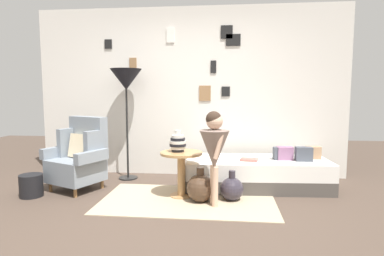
{
  "coord_description": "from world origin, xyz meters",
  "views": [
    {
      "loc": [
        0.58,
        -3.1,
        1.3
      ],
      "look_at": [
        0.15,
        0.95,
        0.85
      ],
      "focal_mm": 30.22,
      "sensor_mm": 36.0,
      "label": 1
    }
  ],
  "objects_px": {
    "vase_striped": "(178,143)",
    "person_child": "(214,146)",
    "floor_lamp": "(126,83)",
    "magazine_basket": "(31,186)",
    "book_on_daybed": "(249,160)",
    "side_table": "(181,165)",
    "armchair": "(80,157)",
    "demijohn_near": "(200,188)",
    "daybed": "(256,173)",
    "demijohn_far": "(232,189)"
  },
  "relations": [
    {
      "from": "armchair",
      "to": "daybed",
      "type": "relative_size",
      "value": 0.5
    },
    {
      "from": "book_on_daybed",
      "to": "magazine_basket",
      "type": "xyz_separation_m",
      "value": [
        -2.73,
        -0.55,
        -0.28
      ]
    },
    {
      "from": "daybed",
      "to": "demijohn_near",
      "type": "distance_m",
      "value": 0.97
    },
    {
      "from": "book_on_daybed",
      "to": "demijohn_near",
      "type": "distance_m",
      "value": 0.83
    },
    {
      "from": "book_on_daybed",
      "to": "daybed",
      "type": "bearing_deg",
      "value": 50.67
    },
    {
      "from": "armchair",
      "to": "magazine_basket",
      "type": "distance_m",
      "value": 0.68
    },
    {
      "from": "floor_lamp",
      "to": "demijohn_near",
      "type": "bearing_deg",
      "value": -38.35
    },
    {
      "from": "armchair",
      "to": "person_child",
      "type": "distance_m",
      "value": 1.91
    },
    {
      "from": "daybed",
      "to": "floor_lamp",
      "type": "bearing_deg",
      "value": 171.8
    },
    {
      "from": "person_child",
      "to": "book_on_daybed",
      "type": "relative_size",
      "value": 4.96
    },
    {
      "from": "daybed",
      "to": "book_on_daybed",
      "type": "xyz_separation_m",
      "value": [
        -0.11,
        -0.14,
        0.22
      ]
    },
    {
      "from": "book_on_daybed",
      "to": "demijohn_far",
      "type": "relative_size",
      "value": 0.6
    },
    {
      "from": "demijohn_near",
      "to": "magazine_basket",
      "type": "xyz_separation_m",
      "value": [
        -2.12,
        -0.03,
        -0.03
      ]
    },
    {
      "from": "floor_lamp",
      "to": "magazine_basket",
      "type": "xyz_separation_m",
      "value": [
        -0.95,
        -0.96,
        -1.3
      ]
    },
    {
      "from": "vase_striped",
      "to": "magazine_basket",
      "type": "relative_size",
      "value": 0.96
    },
    {
      "from": "magazine_basket",
      "to": "armchair",
      "type": "bearing_deg",
      "value": 40.27
    },
    {
      "from": "side_table",
      "to": "demijohn_far",
      "type": "height_order",
      "value": "side_table"
    },
    {
      "from": "armchair",
      "to": "demijohn_near",
      "type": "relative_size",
      "value": 2.32
    },
    {
      "from": "demijohn_near",
      "to": "floor_lamp",
      "type": "bearing_deg",
      "value": 141.65
    },
    {
      "from": "person_child",
      "to": "vase_striped",
      "type": "bearing_deg",
      "value": 145.96
    },
    {
      "from": "floor_lamp",
      "to": "daybed",
      "type": "bearing_deg",
      "value": -8.2
    },
    {
      "from": "magazine_basket",
      "to": "person_child",
      "type": "bearing_deg",
      "value": -2.34
    },
    {
      "from": "person_child",
      "to": "demijohn_near",
      "type": "bearing_deg",
      "value": 143.0
    },
    {
      "from": "vase_striped",
      "to": "demijohn_far",
      "type": "bearing_deg",
      "value": -8.95
    },
    {
      "from": "side_table",
      "to": "person_child",
      "type": "height_order",
      "value": "person_child"
    },
    {
      "from": "daybed",
      "to": "magazine_basket",
      "type": "bearing_deg",
      "value": -166.35
    },
    {
      "from": "person_child",
      "to": "book_on_daybed",
      "type": "distance_m",
      "value": 0.83
    },
    {
      "from": "demijohn_far",
      "to": "magazine_basket",
      "type": "bearing_deg",
      "value": -177.38
    },
    {
      "from": "daybed",
      "to": "side_table",
      "type": "relative_size",
      "value": 3.44
    },
    {
      "from": "demijohn_near",
      "to": "magazine_basket",
      "type": "height_order",
      "value": "demijohn_near"
    },
    {
      "from": "vase_striped",
      "to": "person_child",
      "type": "distance_m",
      "value": 0.56
    },
    {
      "from": "vase_striped",
      "to": "magazine_basket",
      "type": "distance_m",
      "value": 1.92
    },
    {
      "from": "floor_lamp",
      "to": "armchair",
      "type": "bearing_deg",
      "value": -130.38
    },
    {
      "from": "daybed",
      "to": "person_child",
      "type": "xyz_separation_m",
      "value": [
        -0.55,
        -0.78,
        0.49
      ]
    },
    {
      "from": "side_table",
      "to": "demijohn_far",
      "type": "bearing_deg",
      "value": -7.84
    },
    {
      "from": "vase_striped",
      "to": "person_child",
      "type": "xyz_separation_m",
      "value": [
        0.46,
        -0.31,
        0.02
      ]
    },
    {
      "from": "daybed",
      "to": "demijohn_far",
      "type": "bearing_deg",
      "value": -120.73
    },
    {
      "from": "armchair",
      "to": "vase_striped",
      "type": "relative_size",
      "value": 3.6
    },
    {
      "from": "vase_striped",
      "to": "person_child",
      "type": "bearing_deg",
      "value": -34.04
    },
    {
      "from": "armchair",
      "to": "floor_lamp",
      "type": "distance_m",
      "value": 1.25
    },
    {
      "from": "armchair",
      "to": "magazine_basket",
      "type": "relative_size",
      "value": 3.46
    },
    {
      "from": "side_table",
      "to": "book_on_daybed",
      "type": "xyz_separation_m",
      "value": [
        0.85,
        0.35,
        0.02
      ]
    },
    {
      "from": "side_table",
      "to": "vase_striped",
      "type": "bearing_deg",
      "value": 157.13
    },
    {
      "from": "daybed",
      "to": "vase_striped",
      "type": "height_order",
      "value": "vase_striped"
    },
    {
      "from": "daybed",
      "to": "book_on_daybed",
      "type": "relative_size",
      "value": 8.84
    },
    {
      "from": "armchair",
      "to": "book_on_daybed",
      "type": "distance_m",
      "value": 2.27
    },
    {
      "from": "floor_lamp",
      "to": "demijohn_near",
      "type": "height_order",
      "value": "floor_lamp"
    },
    {
      "from": "daybed",
      "to": "magazine_basket",
      "type": "distance_m",
      "value": 2.92
    },
    {
      "from": "armchair",
      "to": "demijohn_far",
      "type": "bearing_deg",
      "value": -7.78
    },
    {
      "from": "demijohn_near",
      "to": "demijohn_far",
      "type": "distance_m",
      "value": 0.38
    }
  ]
}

